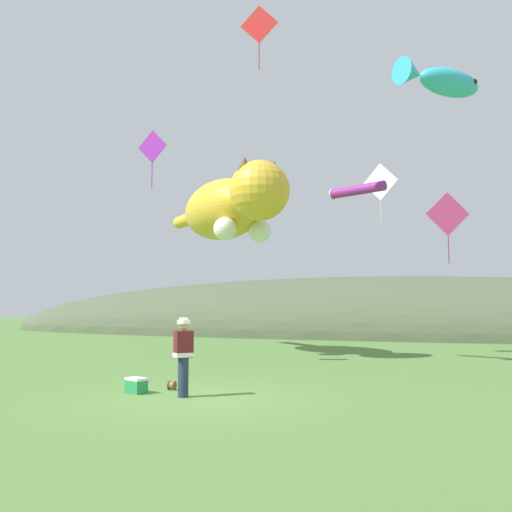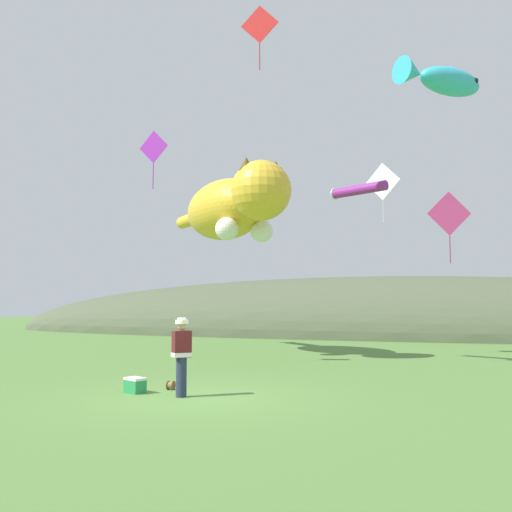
{
  "view_description": "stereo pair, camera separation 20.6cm",
  "coord_description": "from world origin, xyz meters",
  "px_view_note": "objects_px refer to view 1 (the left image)",
  "views": [
    {
      "loc": [
        5.45,
        -11.66,
        2.11
      ],
      "look_at": [
        0.0,
        4.0,
        3.48
      ],
      "focal_mm": 40.0,
      "sensor_mm": 36.0,
      "label": 1
    },
    {
      "loc": [
        5.65,
        -11.59,
        2.11
      ],
      "look_at": [
        0.0,
        4.0,
        3.48
      ],
      "focal_mm": 40.0,
      "sensor_mm": 36.0,
      "label": 2
    }
  ],
  "objects_px": {
    "kite_fish_windsock": "(441,80)",
    "kite_tube_streamer": "(357,190)",
    "kite_diamond_violet": "(152,147)",
    "kite_spool": "(172,385)",
    "kite_giant_cat": "(230,208)",
    "picnic_cooler": "(136,385)",
    "festival_attendant": "(183,354)",
    "kite_diamond_white": "(380,182)",
    "kite_diamond_pink": "(448,214)",
    "kite_diamond_red": "(259,25)"
  },
  "relations": [
    {
      "from": "kite_diamond_violet",
      "to": "festival_attendant",
      "type": "bearing_deg",
      "value": -53.64
    },
    {
      "from": "picnic_cooler",
      "to": "kite_giant_cat",
      "type": "xyz_separation_m",
      "value": [
        -1.64,
        9.98,
        5.9
      ]
    },
    {
      "from": "kite_giant_cat",
      "to": "kite_fish_windsock",
      "type": "distance_m",
      "value": 9.97
    },
    {
      "from": "festival_attendant",
      "to": "kite_giant_cat",
      "type": "bearing_deg",
      "value": 106.12
    },
    {
      "from": "kite_spool",
      "to": "kite_diamond_pink",
      "type": "bearing_deg",
      "value": 47.39
    },
    {
      "from": "picnic_cooler",
      "to": "kite_diamond_pink",
      "type": "distance_m",
      "value": 11.45
    },
    {
      "from": "kite_spool",
      "to": "kite_tube_streamer",
      "type": "relative_size",
      "value": 0.1
    },
    {
      "from": "kite_spool",
      "to": "kite_giant_cat",
      "type": "bearing_deg",
      "value": 103.33
    },
    {
      "from": "kite_diamond_white",
      "to": "kite_diamond_pink",
      "type": "xyz_separation_m",
      "value": [
        2.61,
        -3.83,
        -2.04
      ]
    },
    {
      "from": "kite_diamond_pink",
      "to": "kite_diamond_violet",
      "type": "relative_size",
      "value": 1.15
    },
    {
      "from": "festival_attendant",
      "to": "kite_diamond_white",
      "type": "height_order",
      "value": "kite_diamond_white"
    },
    {
      "from": "picnic_cooler",
      "to": "kite_diamond_red",
      "type": "distance_m",
      "value": 12.25
    },
    {
      "from": "kite_diamond_violet",
      "to": "kite_giant_cat",
      "type": "bearing_deg",
      "value": 78.81
    },
    {
      "from": "kite_giant_cat",
      "to": "kite_diamond_red",
      "type": "bearing_deg",
      "value": -58.76
    },
    {
      "from": "picnic_cooler",
      "to": "kite_diamond_red",
      "type": "xyz_separation_m",
      "value": [
        1.29,
        5.16,
        11.03
      ]
    },
    {
      "from": "kite_tube_streamer",
      "to": "kite_fish_windsock",
      "type": "bearing_deg",
      "value": -45.43
    },
    {
      "from": "kite_fish_windsock",
      "to": "kite_diamond_white",
      "type": "distance_m",
      "value": 6.69
    },
    {
      "from": "kite_giant_cat",
      "to": "kite_diamond_violet",
      "type": "relative_size",
      "value": 3.79
    },
    {
      "from": "kite_diamond_white",
      "to": "kite_diamond_violet",
      "type": "xyz_separation_m",
      "value": [
        -6.96,
        -6.4,
        0.42
      ]
    },
    {
      "from": "kite_spool",
      "to": "kite_diamond_red",
      "type": "height_order",
      "value": "kite_diamond_red"
    },
    {
      "from": "kite_giant_cat",
      "to": "kite_diamond_red",
      "type": "relative_size",
      "value": 3.56
    },
    {
      "from": "kite_giant_cat",
      "to": "kite_diamond_pink",
      "type": "relative_size",
      "value": 3.3
    },
    {
      "from": "kite_diamond_red",
      "to": "kite_diamond_violet",
      "type": "relative_size",
      "value": 1.07
    },
    {
      "from": "picnic_cooler",
      "to": "kite_tube_streamer",
      "type": "relative_size",
      "value": 0.26
    },
    {
      "from": "kite_spool",
      "to": "kite_tube_streamer",
      "type": "xyz_separation_m",
      "value": [
        3.28,
        7.96,
        6.1
      ]
    },
    {
      "from": "kite_spool",
      "to": "kite_fish_windsock",
      "type": "height_order",
      "value": "kite_fish_windsock"
    },
    {
      "from": "kite_diamond_pink",
      "to": "kite_giant_cat",
      "type": "bearing_deg",
      "value": 165.13
    },
    {
      "from": "kite_tube_streamer",
      "to": "kite_diamond_violet",
      "type": "bearing_deg",
      "value": -151.08
    },
    {
      "from": "kite_spool",
      "to": "kite_diamond_red",
      "type": "relative_size",
      "value": 0.1
    },
    {
      "from": "kite_tube_streamer",
      "to": "kite_diamond_red",
      "type": "relative_size",
      "value": 1.02
    },
    {
      "from": "picnic_cooler",
      "to": "kite_fish_windsock",
      "type": "xyz_separation_m",
      "value": [
        6.9,
        5.58,
        8.58
      ]
    },
    {
      "from": "kite_diamond_violet",
      "to": "kite_tube_streamer",
      "type": "bearing_deg",
      "value": 28.92
    },
    {
      "from": "kite_tube_streamer",
      "to": "kite_diamond_violet",
      "type": "relative_size",
      "value": 1.09
    },
    {
      "from": "kite_diamond_white",
      "to": "kite_diamond_violet",
      "type": "distance_m",
      "value": 9.46
    },
    {
      "from": "festival_attendant",
      "to": "kite_tube_streamer",
      "type": "bearing_deg",
      "value": 73.91
    },
    {
      "from": "picnic_cooler",
      "to": "kite_tube_streamer",
      "type": "height_order",
      "value": "kite_tube_streamer"
    },
    {
      "from": "kite_giant_cat",
      "to": "kite_diamond_white",
      "type": "distance_m",
      "value": 6.27
    },
    {
      "from": "kite_spool",
      "to": "kite_diamond_red",
      "type": "distance_m",
      "value": 11.98
    },
    {
      "from": "kite_diamond_violet",
      "to": "kite_diamond_white",
      "type": "bearing_deg",
      "value": 42.59
    },
    {
      "from": "festival_attendant",
      "to": "kite_diamond_white",
      "type": "bearing_deg",
      "value": 75.27
    },
    {
      "from": "picnic_cooler",
      "to": "kite_diamond_white",
      "type": "distance_m",
      "value": 14.11
    },
    {
      "from": "kite_diamond_white",
      "to": "kite_spool",
      "type": "bearing_deg",
      "value": -109.41
    },
    {
      "from": "kite_fish_windsock",
      "to": "kite_tube_streamer",
      "type": "xyz_separation_m",
      "value": [
        -3.06,
        3.11,
        -2.55
      ]
    },
    {
      "from": "festival_attendant",
      "to": "kite_diamond_white",
      "type": "xyz_separation_m",
      "value": [
        3.07,
        11.67,
        6.09
      ]
    },
    {
      "from": "kite_tube_streamer",
      "to": "kite_diamond_violet",
      "type": "xyz_separation_m",
      "value": [
        -6.44,
        -3.56,
        1.25
      ]
    },
    {
      "from": "kite_giant_cat",
      "to": "kite_diamond_pink",
      "type": "xyz_separation_m",
      "value": [
        8.6,
        -2.29,
        -1.06
      ]
    },
    {
      "from": "kite_tube_streamer",
      "to": "picnic_cooler",
      "type": "bearing_deg",
      "value": -113.84
    },
    {
      "from": "kite_giant_cat",
      "to": "kite_tube_streamer",
      "type": "bearing_deg",
      "value": -13.3
    },
    {
      "from": "festival_attendant",
      "to": "picnic_cooler",
      "type": "bearing_deg",
      "value": 173.41
    },
    {
      "from": "kite_spool",
      "to": "kite_diamond_violet",
      "type": "xyz_separation_m",
      "value": [
        -3.15,
        4.4,
        7.36
      ]
    }
  ]
}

